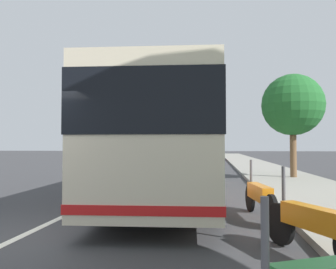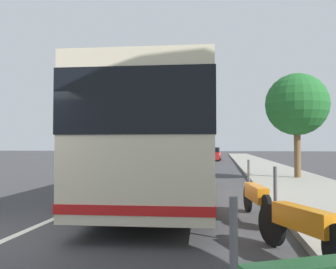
{
  "view_description": "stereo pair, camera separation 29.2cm",
  "coord_description": "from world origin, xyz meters",
  "px_view_note": "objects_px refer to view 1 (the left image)",
  "views": [
    {
      "loc": [
        -5.61,
        -3.41,
        1.61
      ],
      "look_at": [
        5.42,
        -1.96,
        1.99
      ],
      "focal_mm": 36.64,
      "sensor_mm": 36.0,
      "label": 1
    },
    {
      "loc": [
        -5.57,
        -3.7,
        1.61
      ],
      "look_at": [
        5.42,
        -1.96,
        1.99
      ],
      "focal_mm": 36.64,
      "sensor_mm": 36.0,
      "label": 2
    }
  ],
  "objects_px": {
    "car_ahead_same_lane": "(171,153)",
    "roadside_tree_mid_block": "(293,105)",
    "motorcycle_angled": "(312,225)",
    "coach_bus": "(168,138)",
    "motorcycle_by_tree": "(259,197)",
    "car_far_distant": "(206,154)"
  },
  "relations": [
    {
      "from": "car_ahead_same_lane",
      "to": "roadside_tree_mid_block",
      "type": "bearing_deg",
      "value": 15.21
    },
    {
      "from": "roadside_tree_mid_block",
      "to": "motorcycle_angled",
      "type": "bearing_deg",
      "value": 168.49
    },
    {
      "from": "coach_bus",
      "to": "roadside_tree_mid_block",
      "type": "distance_m",
      "value": 8.43
    },
    {
      "from": "motorcycle_angled",
      "to": "motorcycle_by_tree",
      "type": "bearing_deg",
      "value": -17.92
    },
    {
      "from": "motorcycle_by_tree",
      "to": "car_ahead_same_lane",
      "type": "height_order",
      "value": "car_ahead_same_lane"
    },
    {
      "from": "car_far_distant",
      "to": "coach_bus",
      "type": "bearing_deg",
      "value": -178.47
    },
    {
      "from": "motorcycle_angled",
      "to": "car_ahead_same_lane",
      "type": "relative_size",
      "value": 0.44
    },
    {
      "from": "car_ahead_same_lane",
      "to": "car_far_distant",
      "type": "distance_m",
      "value": 10.02
    },
    {
      "from": "motorcycle_by_tree",
      "to": "car_ahead_same_lane",
      "type": "relative_size",
      "value": 0.53
    },
    {
      "from": "motorcycle_by_tree",
      "to": "car_far_distant",
      "type": "height_order",
      "value": "car_far_distant"
    },
    {
      "from": "motorcycle_by_tree",
      "to": "roadside_tree_mid_block",
      "type": "distance_m",
      "value": 10.12
    },
    {
      "from": "car_far_distant",
      "to": "roadside_tree_mid_block",
      "type": "height_order",
      "value": "roadside_tree_mid_block"
    },
    {
      "from": "coach_bus",
      "to": "motorcycle_angled",
      "type": "bearing_deg",
      "value": -156.41
    },
    {
      "from": "motorcycle_by_tree",
      "to": "coach_bus",
      "type": "bearing_deg",
      "value": 32.68
    },
    {
      "from": "coach_bus",
      "to": "motorcycle_by_tree",
      "type": "distance_m",
      "value": 4.0
    },
    {
      "from": "motorcycle_by_tree",
      "to": "roadside_tree_mid_block",
      "type": "height_order",
      "value": "roadside_tree_mid_block"
    },
    {
      "from": "motorcycle_angled",
      "to": "car_far_distant",
      "type": "height_order",
      "value": "car_far_distant"
    },
    {
      "from": "motorcycle_angled",
      "to": "motorcycle_by_tree",
      "type": "relative_size",
      "value": 0.84
    },
    {
      "from": "motorcycle_angled",
      "to": "car_ahead_same_lane",
      "type": "height_order",
      "value": "car_ahead_same_lane"
    },
    {
      "from": "roadside_tree_mid_block",
      "to": "motorcycle_by_tree",
      "type": "bearing_deg",
      "value": 163.08
    },
    {
      "from": "motorcycle_by_tree",
      "to": "car_far_distant",
      "type": "xyz_separation_m",
      "value": [
        30.8,
        1.82,
        0.2
      ]
    },
    {
      "from": "motorcycle_angled",
      "to": "car_far_distant",
      "type": "distance_m",
      "value": 33.57
    }
  ]
}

